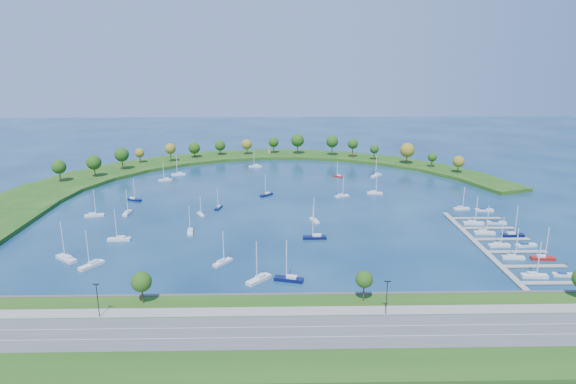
{
  "coord_description": "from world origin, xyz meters",
  "views": [
    {
      "loc": [
        -0.16,
        -240.06,
        72.27
      ],
      "look_at": [
        5.0,
        5.0,
        4.0
      ],
      "focal_mm": 31.06,
      "sensor_mm": 36.0,
      "label": 1
    }
  ],
  "objects_px": {
    "docked_boat_4": "(499,244)",
    "moored_boat_11": "(315,237)",
    "docked_boat_10": "(461,208)",
    "moored_boat_3": "(201,213)",
    "docked_boat_9": "(496,222)",
    "moored_boat_10": "(314,220)",
    "moored_boat_8": "(190,231)",
    "docked_boat_1": "(564,275)",
    "moored_boat_12": "(134,199)",
    "moored_boat_2": "(377,175)",
    "moored_boat_16": "(289,278)",
    "moored_boat_14": "(255,166)",
    "docked_boat_0": "(534,275)",
    "docked_boat_2": "(513,257)",
    "moored_boat_18": "(267,194)",
    "dock_system": "(498,245)",
    "moored_boat_6": "(92,264)",
    "docked_boat_3": "(543,257)",
    "moored_boat_0": "(219,207)",
    "docked_boat_6": "(484,232)",
    "harbor_tower": "(269,150)",
    "moored_boat_7": "(342,195)",
    "docked_boat_8": "(473,222)",
    "moored_boat_17": "(375,192)",
    "moored_boat_13": "(179,174)",
    "moored_boat_21": "(127,212)",
    "moored_boat_20": "(259,278)",
    "docked_boat_7": "(513,234)",
    "moored_boat_5": "(223,261)",
    "moored_boat_9": "(66,258)",
    "moored_boat_15": "(338,176)",
    "moored_boat_4": "(119,238)",
    "moored_boat_1": "(165,179)",
    "docked_boat_11": "(484,210)"
  },
  "relations": [
    {
      "from": "docked_boat_4",
      "to": "moored_boat_11",
      "type": "bearing_deg",
      "value": 168.46
    },
    {
      "from": "docked_boat_4",
      "to": "docked_boat_10",
      "type": "height_order",
      "value": "docked_boat_4"
    },
    {
      "from": "moored_boat_3",
      "to": "docked_boat_9",
      "type": "xyz_separation_m",
      "value": [
        132.1,
        -15.02,
        -0.23
      ]
    },
    {
      "from": "moored_boat_10",
      "to": "moored_boat_8",
      "type": "bearing_deg",
      "value": 86.74
    },
    {
      "from": "docked_boat_1",
      "to": "moored_boat_12",
      "type": "bearing_deg",
      "value": 157.24
    },
    {
      "from": "moored_boat_2",
      "to": "moored_boat_16",
      "type": "height_order",
      "value": "moored_boat_16"
    },
    {
      "from": "moored_boat_8",
      "to": "docked_boat_4",
      "type": "distance_m",
      "value": 123.72
    },
    {
      "from": "moored_boat_14",
      "to": "docked_boat_0",
      "type": "xyz_separation_m",
      "value": [
        100.53,
        -169.73,
        0.01
      ]
    },
    {
      "from": "docked_boat_2",
      "to": "moored_boat_18",
      "type": "bearing_deg",
      "value": 141.63
    },
    {
      "from": "dock_system",
      "to": "moored_boat_6",
      "type": "height_order",
      "value": "moored_boat_6"
    },
    {
      "from": "moored_boat_6",
      "to": "docked_boat_3",
      "type": "distance_m",
      "value": 161.82
    },
    {
      "from": "moored_boat_0",
      "to": "moored_boat_14",
      "type": "height_order",
      "value": "moored_boat_14"
    },
    {
      "from": "moored_boat_18",
      "to": "docked_boat_3",
      "type": "xyz_separation_m",
      "value": [
        102.2,
        -86.87,
        0.03
      ]
    },
    {
      "from": "docked_boat_6",
      "to": "moored_boat_14",
      "type": "bearing_deg",
      "value": 135.55
    },
    {
      "from": "harbor_tower",
      "to": "moored_boat_14",
      "type": "distance_m",
      "value": 38.62
    },
    {
      "from": "harbor_tower",
      "to": "moored_boat_7",
      "type": "distance_m",
      "value": 116.07
    },
    {
      "from": "dock_system",
      "to": "moored_boat_18",
      "type": "height_order",
      "value": "moored_boat_18"
    },
    {
      "from": "docked_boat_4",
      "to": "docked_boat_9",
      "type": "distance_m",
      "value": 28.74
    },
    {
      "from": "docked_boat_8",
      "to": "moored_boat_17",
      "type": "bearing_deg",
      "value": 129.79
    },
    {
      "from": "moored_boat_13",
      "to": "moored_boat_21",
      "type": "xyz_separation_m",
      "value": [
        -9.22,
        -76.63,
        -0.03
      ]
    },
    {
      "from": "moored_boat_6",
      "to": "moored_boat_16",
      "type": "bearing_deg",
      "value": 114.71
    },
    {
      "from": "moored_boat_20",
      "to": "docked_boat_7",
      "type": "distance_m",
      "value": 109.95
    },
    {
      "from": "moored_boat_11",
      "to": "moored_boat_5",
      "type": "bearing_deg",
      "value": 34.26
    },
    {
      "from": "moored_boat_0",
      "to": "moored_boat_12",
      "type": "xyz_separation_m",
      "value": [
        -44.65,
        14.4,
        0.05
      ]
    },
    {
      "from": "moored_boat_5",
      "to": "moored_boat_17",
      "type": "relative_size",
      "value": 1.01
    },
    {
      "from": "docked_boat_1",
      "to": "docked_boat_10",
      "type": "height_order",
      "value": "docked_boat_10"
    },
    {
      "from": "moored_boat_0",
      "to": "docked_boat_0",
      "type": "relative_size",
      "value": 0.8
    },
    {
      "from": "moored_boat_6",
      "to": "docked_boat_10",
      "type": "bearing_deg",
      "value": 147.59
    },
    {
      "from": "moored_boat_0",
      "to": "docked_boat_2",
      "type": "xyz_separation_m",
      "value": [
        114.44,
        -63.61,
        0.04
      ]
    },
    {
      "from": "dock_system",
      "to": "moored_boat_0",
      "type": "bearing_deg",
      "value": 155.86
    },
    {
      "from": "moored_boat_10",
      "to": "docked_boat_7",
      "type": "distance_m",
      "value": 82.54
    },
    {
      "from": "moored_boat_9",
      "to": "moored_boat_5",
      "type": "bearing_deg",
      "value": -145.4
    },
    {
      "from": "docked_boat_0",
      "to": "docked_boat_4",
      "type": "height_order",
      "value": "docked_boat_0"
    },
    {
      "from": "moored_boat_12",
      "to": "moored_boat_15",
      "type": "xyz_separation_m",
      "value": [
        110.04,
        48.34,
        -0.06
      ]
    },
    {
      "from": "harbor_tower",
      "to": "moored_boat_0",
      "type": "xyz_separation_m",
      "value": [
        -22.61,
        -128.07,
        -3.2
      ]
    },
    {
      "from": "moored_boat_21",
      "to": "docked_boat_4",
      "type": "height_order",
      "value": "docked_boat_4"
    },
    {
      "from": "moored_boat_7",
      "to": "moored_boat_12",
      "type": "height_order",
      "value": "moored_boat_12"
    },
    {
      "from": "moored_boat_3",
      "to": "moored_boat_4",
      "type": "bearing_deg",
      "value": -67.17
    },
    {
      "from": "moored_boat_0",
      "to": "docked_boat_4",
      "type": "distance_m",
      "value": 125.57
    },
    {
      "from": "moored_boat_12",
      "to": "docked_boat_8",
      "type": "bearing_deg",
      "value": 10.44
    },
    {
      "from": "moored_boat_10",
      "to": "moored_boat_17",
      "type": "bearing_deg",
      "value": -56.12
    },
    {
      "from": "moored_boat_10",
      "to": "moored_boat_20",
      "type": "xyz_separation_m",
      "value": [
        -22.57,
        -59.78,
        0.1
      ]
    },
    {
      "from": "moored_boat_13",
      "to": "moored_boat_17",
      "type": "relative_size",
      "value": 1.06
    },
    {
      "from": "moored_boat_1",
      "to": "docked_boat_0",
      "type": "xyz_separation_m",
      "value": [
        152.08,
        -134.56,
        0.04
      ]
    },
    {
      "from": "moored_boat_2",
      "to": "moored_boat_15",
      "type": "relative_size",
      "value": 1.37
    },
    {
      "from": "harbor_tower",
      "to": "moored_boat_20",
      "type": "bearing_deg",
      "value": -90.08
    },
    {
      "from": "harbor_tower",
      "to": "moored_boat_20",
      "type": "relative_size",
      "value": 0.28
    },
    {
      "from": "moored_boat_14",
      "to": "docked_boat_10",
      "type": "distance_m",
      "value": 139.89
    },
    {
      "from": "harbor_tower",
      "to": "moored_boat_4",
      "type": "height_order",
      "value": "moored_boat_4"
    },
    {
      "from": "moored_boat_1",
      "to": "docked_boat_11",
      "type": "bearing_deg",
      "value": 140.65
    }
  ]
}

